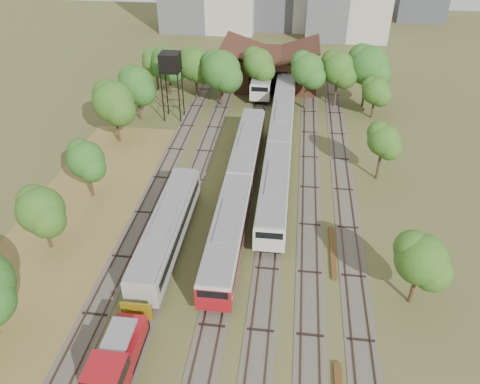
# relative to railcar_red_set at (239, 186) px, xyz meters

# --- Properties ---
(ground) EXTENTS (240.00, 240.00, 0.00)m
(ground) POSITION_rel_railcar_red_set_xyz_m (2.00, -21.24, -2.00)
(ground) COLOR #475123
(ground) RESTS_ON ground
(dry_grass_patch) EXTENTS (14.00, 60.00, 0.04)m
(dry_grass_patch) POSITION_rel_railcar_red_set_xyz_m (-16.00, -13.24, -1.98)
(dry_grass_patch) COLOR brown
(dry_grass_patch) RESTS_ON ground
(tracks) EXTENTS (24.60, 80.00, 0.19)m
(tracks) POSITION_rel_railcar_red_set_xyz_m (1.33, 3.76, -1.96)
(tracks) COLOR #4C473D
(tracks) RESTS_ON ground
(railcar_red_set) EXTENTS (3.06, 34.58, 3.79)m
(railcar_red_set) POSITION_rel_railcar_red_set_xyz_m (0.00, 0.00, 0.00)
(railcar_red_set) COLOR black
(railcar_red_set) RESTS_ON ground
(railcar_green_set) EXTENTS (3.11, 52.08, 3.85)m
(railcar_green_set) POSITION_rel_railcar_red_set_xyz_m (4.00, 16.70, 0.03)
(railcar_green_set) COLOR black
(railcar_green_set) RESTS_ON ground
(railcar_rear) EXTENTS (3.20, 16.08, 3.96)m
(railcar_rear) POSITION_rel_railcar_red_set_xyz_m (0.00, 34.70, 0.09)
(railcar_rear) COLOR black
(railcar_rear) RESTS_ON ground
(shunter_locomotive) EXTENTS (2.63, 8.10, 3.44)m
(shunter_locomotive) POSITION_rel_railcar_red_set_xyz_m (-6.00, -23.38, -0.36)
(shunter_locomotive) COLOR black
(shunter_locomotive) RESTS_ON ground
(old_grey_coach) EXTENTS (3.00, 18.00, 3.71)m
(old_grey_coach) POSITION_rel_railcar_red_set_xyz_m (-6.00, -8.52, 0.02)
(old_grey_coach) COLOR black
(old_grey_coach) RESTS_ON ground
(water_tower) EXTENTS (2.89, 2.89, 10.01)m
(water_tower) POSITION_rel_railcar_red_set_xyz_m (-12.50, 20.88, 6.43)
(water_tower) COLOR black
(water_tower) RESTS_ON ground
(rail_pile_far) EXTENTS (0.48, 7.71, 0.25)m
(rail_pile_far) POSITION_rel_railcar_red_set_xyz_m (10.20, -7.72, -1.88)
(rail_pile_far) COLOR brown
(rail_pile_far) RESTS_ON ground
(maintenance_shed) EXTENTS (16.45, 11.55, 7.58)m
(maintenance_shed) POSITION_rel_railcar_red_set_xyz_m (1.00, 36.74, 0.91)
(maintenance_shed) COLOR #391E15
(maintenance_shed) RESTS_ON ground
(tree_band_left) EXTENTS (6.76, 65.34, 8.66)m
(tree_band_left) POSITION_rel_railcar_red_set_xyz_m (-17.54, 0.87, 3.30)
(tree_band_left) COLOR #382616
(tree_band_left) RESTS_ON ground
(tree_band_far) EXTENTS (37.51, 9.27, 9.71)m
(tree_band_far) POSITION_rel_railcar_red_set_xyz_m (0.61, 28.38, 3.98)
(tree_band_far) COLOR #382616
(tree_band_far) RESTS_ON ground
(tree_band_right) EXTENTS (5.23, 42.04, 7.15)m
(tree_band_right) POSITION_rel_railcar_red_set_xyz_m (16.73, 4.48, 2.76)
(tree_band_right) COLOR #382616
(tree_band_right) RESTS_ON ground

